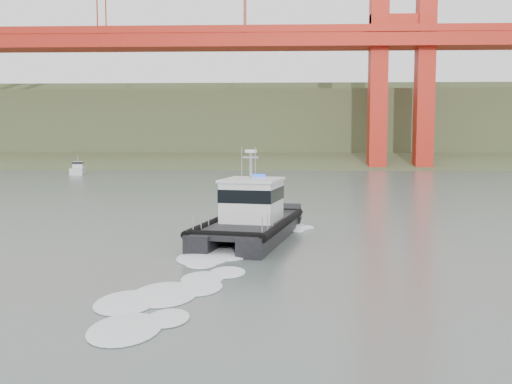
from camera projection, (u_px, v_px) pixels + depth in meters
ground at (264, 258)px, 25.90m from camera, size 400.00×400.00×0.00m
headlands at (275, 132)px, 150.11m from camera, size 500.00×105.36×27.12m
patrol_boat at (251, 216)px, 30.71m from camera, size 5.78×10.81×4.98m
motorboat at (78, 169)px, 86.38m from camera, size 3.00×5.76×3.02m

